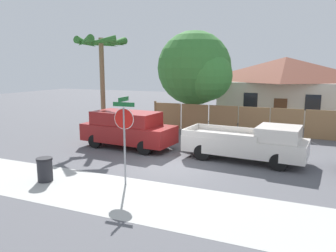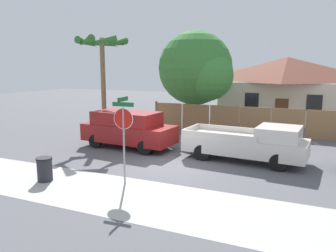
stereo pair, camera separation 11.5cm
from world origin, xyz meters
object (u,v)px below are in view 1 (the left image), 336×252
object	(u,v)px
orange_pickup	(249,143)
house	(284,88)
palm_tree	(101,51)
trash_bin	(45,169)
stop_sign	(124,126)
oak_tree	(197,70)
red_suv	(128,129)

from	to	relation	value
orange_pickup	house	bearing A→B (deg)	92.30
house	palm_tree	bearing A→B (deg)	-131.74
house	trash_bin	size ratio (longest dim) A/B	11.32
palm_tree	trash_bin	xyz separation A→B (m)	(2.67, -7.75, -4.69)
stop_sign	trash_bin	size ratio (longest dim) A/B	3.54
orange_pickup	stop_sign	xyz separation A→B (m)	(-3.57, -4.84, 1.30)
oak_tree	red_suv	xyz separation A→B (m)	(-1.39, -7.14, -2.99)
house	palm_tree	size ratio (longest dim) A/B	1.69
orange_pickup	trash_bin	size ratio (longest dim) A/B	6.19
house	red_suv	distance (m)	14.56
stop_sign	red_suv	bearing A→B (deg)	115.41
red_suv	palm_tree	bearing A→B (deg)	149.41
red_suv	stop_sign	world-z (taller)	stop_sign
stop_sign	house	bearing A→B (deg)	73.27
palm_tree	trash_bin	world-z (taller)	palm_tree
trash_bin	house	bearing A→B (deg)	69.42
house	stop_sign	size ratio (longest dim) A/B	3.20
oak_tree	orange_pickup	bearing A→B (deg)	-55.65
palm_tree	red_suv	bearing A→B (deg)	-35.06
trash_bin	red_suv	bearing A→B (deg)	88.12
oak_tree	red_suv	world-z (taller)	oak_tree
house	oak_tree	distance (m)	7.94
oak_tree	trash_bin	size ratio (longest dim) A/B	7.49
house	stop_sign	xyz separation A→B (m)	(-4.05, -17.66, -0.45)
red_suv	stop_sign	size ratio (longest dim) A/B	1.60
trash_bin	palm_tree	bearing A→B (deg)	109.01
oak_tree	red_suv	bearing A→B (deg)	-101.01
house	palm_tree	world-z (taller)	palm_tree
oak_tree	orange_pickup	world-z (taller)	oak_tree
palm_tree	orange_pickup	world-z (taller)	palm_tree
orange_pickup	stop_sign	bearing A→B (deg)	-121.95
red_suv	orange_pickup	distance (m)	6.29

